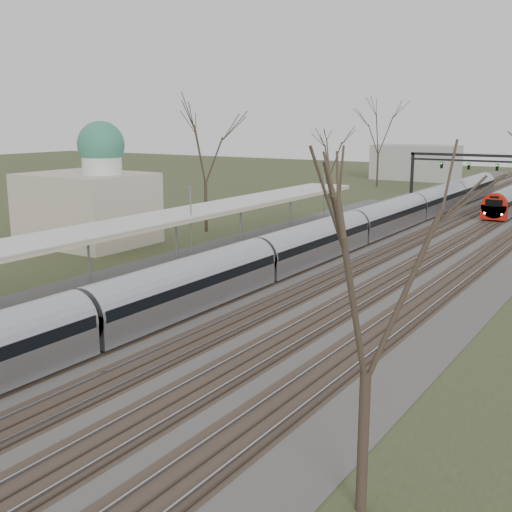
{
  "coord_description": "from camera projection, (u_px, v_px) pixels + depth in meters",
  "views": [
    {
      "loc": [
        18.99,
        0.32,
        10.47
      ],
      "look_at": [
        -2.24,
        33.59,
        2.0
      ],
      "focal_mm": 45.0,
      "sensor_mm": 36.0,
      "label": 1
    }
  ],
  "objects": [
    {
      "name": "tree_west_far",
      "position": [
        205.0,
        146.0,
        58.74
      ],
      "size": [
        5.5,
        5.5,
        11.33
      ],
      "color": "#2D231C",
      "rests_on": "ground"
    },
    {
      "name": "tree_east_near",
      "position": [
        369.0,
        278.0,
        16.07
      ],
      "size": [
        4.5,
        4.5,
        9.27
      ],
      "color": "#2D231C",
      "rests_on": "ground"
    },
    {
      "name": "track_bed",
      "position": [
        409.0,
        238.0,
        57.1
      ],
      "size": [
        24.0,
        160.0,
        0.22
      ],
      "color": "#474442",
      "rests_on": "ground"
    },
    {
      "name": "dome_building",
      "position": [
        89.0,
        201.0,
        53.88
      ],
      "size": [
        10.0,
        8.0,
        10.3
      ],
      "color": "beige",
      "rests_on": "ground"
    },
    {
      "name": "canopy",
      "position": [
        166.0,
        218.0,
        43.05
      ],
      "size": [
        4.1,
        50.0,
        3.11
      ],
      "color": "slate",
      "rests_on": "platform"
    },
    {
      "name": "platform",
      "position": [
        207.0,
        256.0,
        47.49
      ],
      "size": [
        3.5,
        69.0,
        1.0
      ],
      "primitive_type": "cube",
      "color": "#9E9B93",
      "rests_on": "ground"
    },
    {
      "name": "signal_gantry",
      "position": [
        492.0,
        164.0,
        80.79
      ],
      "size": [
        21.0,
        0.59,
        6.08
      ],
      "color": "black",
      "rests_on": "ground"
    },
    {
      "name": "train_near",
      "position": [
        353.0,
        229.0,
        53.4
      ],
      "size": [
        2.62,
        90.21,
        3.05
      ],
      "color": "#A0A3AA",
      "rests_on": "ground"
    }
  ]
}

